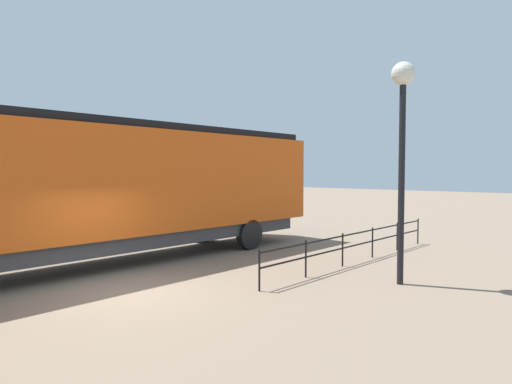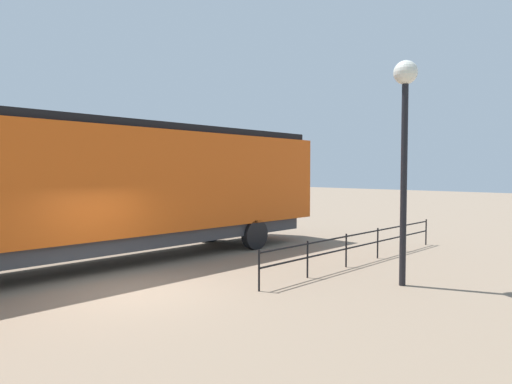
# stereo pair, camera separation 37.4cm
# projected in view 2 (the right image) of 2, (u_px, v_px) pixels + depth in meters

# --- Properties ---
(ground_plane) EXTENTS (120.00, 120.00, 0.00)m
(ground_plane) POSITION_uv_depth(u_px,v_px,m) (131.00, 292.00, 10.48)
(ground_plane) COLOR #84705B
(locomotive) EXTENTS (2.88, 17.41, 4.41)m
(locomotive) POSITION_uv_depth(u_px,v_px,m) (110.00, 185.00, 13.46)
(locomotive) COLOR #D15114
(locomotive) RESTS_ON ground_plane
(lamp_post) EXTENTS (0.59, 0.59, 5.63)m
(lamp_post) POSITION_uv_depth(u_px,v_px,m) (405.00, 116.00, 10.87)
(lamp_post) COLOR black
(lamp_post) RESTS_ON ground_plane
(platform_fence) EXTENTS (0.05, 9.45, 1.01)m
(platform_fence) POSITION_uv_depth(u_px,v_px,m) (363.00, 242.00, 13.82)
(platform_fence) COLOR black
(platform_fence) RESTS_ON ground_plane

